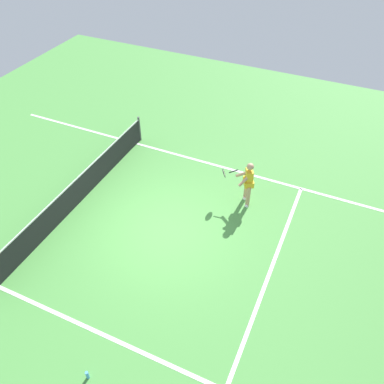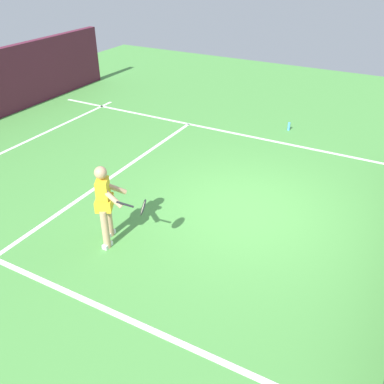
# 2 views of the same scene
# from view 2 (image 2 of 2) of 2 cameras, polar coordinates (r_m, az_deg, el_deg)

# --- Properties ---
(ground_plane) EXTENTS (23.92, 23.92, 0.00)m
(ground_plane) POSITION_cam_2_polar(r_m,az_deg,el_deg) (8.72, 7.54, -2.40)
(ground_plane) COLOR #4C9342
(baseline_marking) EXTENTS (8.15, 0.10, 0.01)m
(baseline_marking) POSITION_cam_2_polar(r_m,az_deg,el_deg) (12.38, -22.70, 5.94)
(baseline_marking) COLOR white
(baseline_marking) RESTS_ON ground
(service_line_marking) EXTENTS (7.15, 0.10, 0.01)m
(service_line_marking) POSITION_cam_2_polar(r_m,az_deg,el_deg) (10.16, -10.20, 2.58)
(service_line_marking) COLOR white
(service_line_marking) RESTS_ON ground
(sideline_left_marking) EXTENTS (0.10, 16.40, 0.01)m
(sideline_left_marking) POSITION_cam_2_polar(r_m,az_deg,el_deg) (11.74, 14.09, 6.16)
(sideline_left_marking) COLOR white
(sideline_left_marking) RESTS_ON ground
(sideline_right_marking) EXTENTS (0.10, 16.40, 0.01)m
(sideline_right_marking) POSITION_cam_2_polar(r_m,az_deg,el_deg) (6.29, -5.33, -18.40)
(sideline_right_marking) COLOR white
(sideline_right_marking) RESTS_ON ground
(tennis_player) EXTENTS (0.68, 1.13, 1.55)m
(tennis_player) POSITION_cam_2_polar(r_m,az_deg,el_deg) (7.45, -11.71, -1.42)
(tennis_player) COLOR tan
(tennis_player) RESTS_ON ground
(water_bottle) EXTENTS (0.07, 0.07, 0.24)m
(water_bottle) POSITION_cam_2_polar(r_m,az_deg,el_deg) (12.68, 13.13, 8.74)
(water_bottle) COLOR #4C9EE5
(water_bottle) RESTS_ON ground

